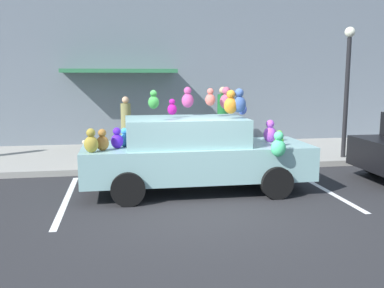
# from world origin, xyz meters

# --- Properties ---
(ground_plane) EXTENTS (60.00, 60.00, 0.00)m
(ground_plane) POSITION_xyz_m (0.00, 0.00, 0.00)
(ground_plane) COLOR #262628
(sidewalk) EXTENTS (24.00, 4.00, 0.15)m
(sidewalk) POSITION_xyz_m (0.00, 5.00, 0.07)
(sidewalk) COLOR gray
(sidewalk) RESTS_ON ground
(storefront_building) EXTENTS (24.00, 1.25, 6.40)m
(storefront_building) POSITION_xyz_m (-0.01, 7.14, 3.19)
(storefront_building) COLOR slate
(storefront_building) RESTS_ON ground
(parking_stripe_front) EXTENTS (0.12, 3.60, 0.01)m
(parking_stripe_front) POSITION_xyz_m (2.87, 1.00, 0.00)
(parking_stripe_front) COLOR silver
(parking_stripe_front) RESTS_ON ground
(parking_stripe_rear) EXTENTS (0.12, 3.60, 0.01)m
(parking_stripe_rear) POSITION_xyz_m (-2.46, 1.00, 0.00)
(parking_stripe_rear) COLOR silver
(parking_stripe_rear) RESTS_ON ground
(plush_covered_car) EXTENTS (4.66, 2.02, 2.16)m
(plush_covered_car) POSITION_xyz_m (0.12, 1.22, 0.82)
(plush_covered_car) COLOR #86B3B2
(plush_covered_car) RESTS_ON ground
(teddy_bear_on_sidewalk) EXTENTS (0.33, 0.28, 0.64)m
(teddy_bear_on_sidewalk) POSITION_xyz_m (-2.23, 3.59, 0.44)
(teddy_bear_on_sidewalk) COLOR beige
(teddy_bear_on_sidewalk) RESTS_ON sidewalk
(street_lamp_post) EXTENTS (0.28, 0.28, 3.54)m
(street_lamp_post) POSITION_xyz_m (4.73, 3.50, 2.34)
(street_lamp_post) COLOR black
(street_lamp_post) RESTS_ON sidewalk
(pedestrian_walking_past) EXTENTS (0.31, 0.31, 1.62)m
(pedestrian_walking_past) POSITION_xyz_m (-1.22, 5.92, 0.91)
(pedestrian_walking_past) COLOR olive
(pedestrian_walking_past) RESTS_ON sidewalk
(pedestrian_by_lamp) EXTENTS (0.35, 0.35, 1.90)m
(pedestrian_by_lamp) POSITION_xyz_m (1.87, 6.00, 1.04)
(pedestrian_by_lamp) COLOR #185F29
(pedestrian_by_lamp) RESTS_ON sidewalk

